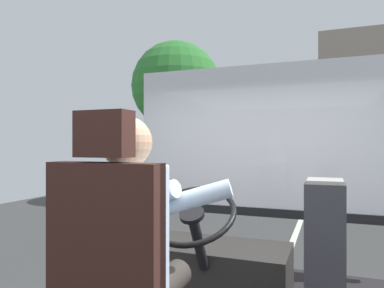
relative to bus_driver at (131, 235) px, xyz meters
The scene contains 6 objects.
ground 9.42m from the bus_driver, 89.08° to the left, with size 18.00×44.00×0.06m.
bus_driver is the anchor object (origin of this frame).
steering_console 1.34m from the bus_driver, 90.00° to the left, with size 1.10×1.05×0.88m.
fare_box 1.19m from the bus_driver, 47.14° to the left, with size 0.22×0.26×0.97m.
windshield_panel 2.14m from the bus_driver, 85.98° to the left, with size 2.50×0.08×1.48m.
street_tree 10.76m from the bus_driver, 112.68° to the left, with size 2.99×2.99×5.35m.
Camera 1 is at (0.66, -1.85, 1.88)m, focal length 33.33 mm.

